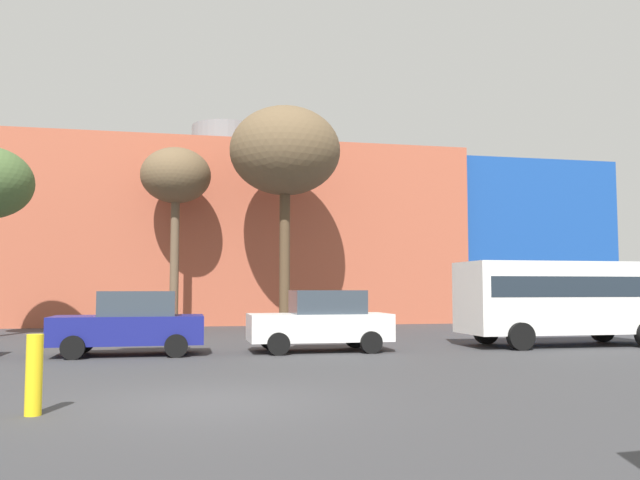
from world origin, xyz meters
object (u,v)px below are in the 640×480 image
(parked_car_3, at_px, (321,321))
(white_bus, at_px, (564,296))
(bare_tree_2, at_px, (285,152))
(bollard_yellow_0, at_px, (34,375))
(bare_tree_1, at_px, (176,178))
(parked_car_2, at_px, (131,323))

(parked_car_3, relative_size, white_bus, 0.61)
(bare_tree_2, height_order, bollard_yellow_0, bare_tree_2)
(white_bus, relative_size, bollard_yellow_0, 5.74)
(bare_tree_1, height_order, bollard_yellow_0, bare_tree_1)
(parked_car_3, bearing_deg, white_bus, -178.13)
(bare_tree_2, distance_m, bollard_yellow_0, 21.42)
(parked_car_3, height_order, bollard_yellow_0, parked_car_3)
(white_bus, relative_size, bare_tree_1, 0.81)
(parked_car_3, bearing_deg, bare_tree_2, -92.50)
(white_bus, bearing_deg, parked_car_2, 1.12)
(parked_car_3, relative_size, bare_tree_1, 0.50)
(parked_car_3, bearing_deg, bollard_yellow_0, 54.98)
(parked_car_2, distance_m, bare_tree_2, 13.75)
(white_bus, xyz_separation_m, bare_tree_1, (-12.63, 11.45, 5.35))
(parked_car_3, xyz_separation_m, bare_tree_1, (-4.44, 11.72, 6.07))
(parked_car_2, bearing_deg, bare_tree_1, -94.98)
(bare_tree_1, height_order, bare_tree_2, bare_tree_2)
(bare_tree_1, bearing_deg, parked_car_3, -69.23)
(parked_car_2, bearing_deg, white_bus, -178.88)
(parked_car_2, xyz_separation_m, bollard_yellow_0, (-0.72, -8.82, -0.30))
(parked_car_2, xyz_separation_m, bare_tree_2, (5.91, 10.13, 7.19))
(bare_tree_1, bearing_deg, parked_car_2, -94.98)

